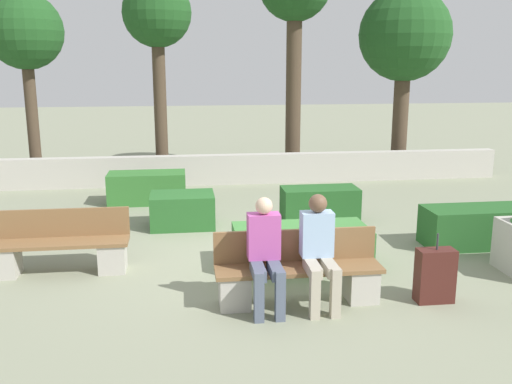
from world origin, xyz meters
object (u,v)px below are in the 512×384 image
Objects in this scene: person_seated_woman at (265,250)px; tree_rightmost at (405,38)px; person_seated_man at (319,246)px; suitcase at (435,276)px; tree_center_left at (157,19)px; bench_front at (298,275)px; tree_leftmost at (25,35)px; bench_left_side at (59,249)px.

tree_rightmost reaches higher than person_seated_woman.
person_seated_man is 0.64m from person_seated_woman.
suitcase is at bearing -2.00° from person_seated_woman.
tree_center_left is (-2.04, 7.85, 3.06)m from person_seated_man.
tree_center_left is (-1.83, 7.71, 3.47)m from bench_front.
tree_leftmost is 0.96× the size of tree_rightmost.
person_seated_man reaches higher than bench_left_side.
bench_left_side is 3.64m from person_seated_man.
suitcase is at bearing -3.01° from person_seated_man.
tree_leftmost is at bearing 128.29° from suitcase.
tree_center_left is at bearing 104.58° from person_seated_man.
bench_front is 0.45× the size of tree_leftmost.
tree_center_left reaches higher than person_seated_man.
tree_rightmost is at bearing 62.91° from person_seated_man.
suitcase is (4.70, -1.62, 0.00)m from bench_left_side.
person_seated_man reaches higher than bench_front.
tree_center_left is (3.09, -0.38, 0.34)m from tree_leftmost.
person_seated_woman is (-0.42, -0.14, 0.39)m from bench_front.
person_seated_woman is 8.55m from tree_center_left.
person_seated_man is (3.28, -1.54, 0.41)m from bench_left_side.
person_seated_man is 8.67m from tree_center_left.
suitcase is 9.02m from tree_rightmost.
bench_left_side is 7.31m from tree_center_left.
bench_front is 1.52× the size of person_seated_woman.
suitcase is (1.43, -0.08, -0.41)m from person_seated_man.
bench_front is at bearing -58.71° from tree_leftmost.
person_seated_woman is at bearing -120.60° from tree_rightmost.
bench_front is 8.65m from tree_center_left.
tree_center_left is (-3.47, 7.92, 3.47)m from suitcase.
tree_leftmost reaches higher than bench_left_side.
tree_rightmost reaches higher than tree_leftmost.
bench_left_side is at bearing 149.64° from person_seated_woman.
tree_rightmost is (9.21, -0.25, -0.04)m from tree_leftmost.
tree_rightmost is (4.29, 7.84, 3.09)m from bench_front.
tree_leftmost is 3.13m from tree_center_left.
suitcase is at bearing -19.88° from bench_left_side.
tree_leftmost is at bearing 121.29° from bench_front.
person_seated_woman is 1.54× the size of suitcase.
person_seated_man is 1.01× the size of person_seated_woman.
person_seated_man reaches higher than person_seated_woman.
bench_left_side is 0.40× the size of tree_center_left.
bench_left_side is 0.43× the size of tree_leftmost.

